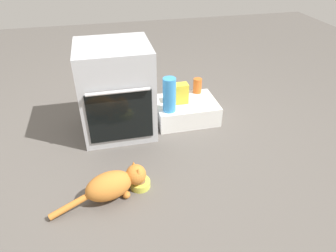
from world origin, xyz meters
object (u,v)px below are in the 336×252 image
(pantry_cabinet, at_px, (186,110))
(sauce_jar, at_px, (197,86))
(oven, at_px, (116,90))
(food_bowl, at_px, (140,183))
(snack_bag, at_px, (181,93))
(water_bottle, at_px, (169,95))
(cat, at_px, (114,184))

(pantry_cabinet, relative_size, sauce_jar, 3.93)
(oven, xyz_separation_m, food_bowl, (0.07, -0.75, -0.35))
(food_bowl, relative_size, snack_bag, 0.78)
(water_bottle, bearing_deg, oven, 169.15)
(food_bowl, distance_m, snack_bag, 0.96)
(pantry_cabinet, distance_m, sauce_jar, 0.27)
(food_bowl, relative_size, sauce_jar, 1.00)
(oven, height_order, pantry_cabinet, oven)
(food_bowl, xyz_separation_m, cat, (-0.17, -0.05, 0.08))
(oven, height_order, water_bottle, oven)
(pantry_cabinet, height_order, food_bowl, pantry_cabinet)
(cat, bearing_deg, pantry_cabinet, 33.34)
(pantry_cabinet, bearing_deg, cat, -130.79)
(pantry_cabinet, distance_m, snack_bag, 0.19)
(snack_bag, bearing_deg, food_bowl, -122.25)
(oven, distance_m, pantry_cabinet, 0.68)
(pantry_cabinet, height_order, water_bottle, water_bottle)
(sauce_jar, bearing_deg, snack_bag, -142.85)
(pantry_cabinet, bearing_deg, food_bowl, -124.78)
(oven, height_order, food_bowl, oven)
(water_bottle, height_order, sauce_jar, water_bottle)
(food_bowl, bearing_deg, snack_bag, 57.75)
(water_bottle, xyz_separation_m, snack_bag, (0.13, 0.12, -0.06))
(oven, relative_size, pantry_cabinet, 1.38)
(food_bowl, height_order, sauce_jar, sauce_jar)
(food_bowl, xyz_separation_m, snack_bag, (0.50, 0.78, 0.24))
(cat, height_order, sauce_jar, sauce_jar)
(oven, height_order, sauce_jar, oven)
(cat, xyz_separation_m, sauce_jar, (0.87, 0.99, 0.14))
(pantry_cabinet, xyz_separation_m, sauce_jar, (0.15, 0.15, 0.16))
(oven, bearing_deg, snack_bag, 3.49)
(oven, bearing_deg, water_bottle, -10.85)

